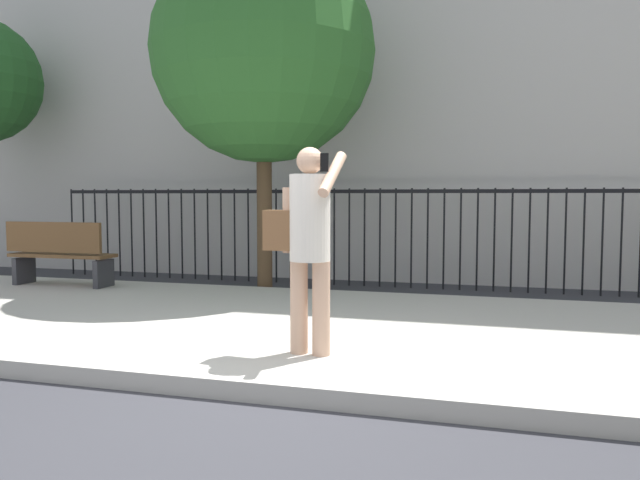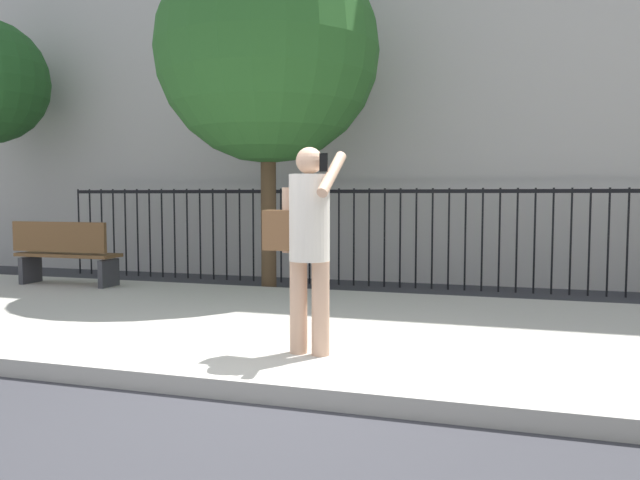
# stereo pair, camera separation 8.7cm
# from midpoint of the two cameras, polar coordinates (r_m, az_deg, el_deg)

# --- Properties ---
(ground_plane) EXTENTS (60.00, 60.00, 0.00)m
(ground_plane) POSITION_cam_midpoint_polar(r_m,az_deg,el_deg) (4.69, -7.65, -14.45)
(ground_plane) COLOR #333338
(sidewalk) EXTENTS (28.00, 4.40, 0.15)m
(sidewalk) POSITION_cam_midpoint_polar(r_m,az_deg,el_deg) (6.67, 0.11, -8.14)
(sidewalk) COLOR #B2ADA3
(sidewalk) RESTS_ON ground
(building_facade) EXTENTS (28.00, 4.00, 9.89)m
(building_facade) POSITION_cam_midpoint_polar(r_m,az_deg,el_deg) (13.15, 8.24, 19.31)
(building_facade) COLOR #BCB7B2
(building_facade) RESTS_ON ground
(iron_fence) EXTENTS (12.03, 0.04, 1.60)m
(iron_fence) POSITION_cam_midpoint_polar(r_m,az_deg,el_deg) (10.13, 5.95, 1.44)
(iron_fence) COLOR black
(iron_fence) RESTS_ON ground
(pedestrian_on_phone) EXTENTS (0.67, 0.51, 1.74)m
(pedestrian_on_phone) POSITION_cam_midpoint_polar(r_m,az_deg,el_deg) (5.22, -1.66, 0.50)
(pedestrian_on_phone) COLOR tan
(pedestrian_on_phone) RESTS_ON sidewalk
(street_bench) EXTENTS (1.60, 0.45, 0.95)m
(street_bench) POSITION_cam_midpoint_polar(r_m,az_deg,el_deg) (9.98, -22.91, -1.03)
(street_bench) COLOR brown
(street_bench) RESTS_ON sidewalk
(street_tree_far) EXTENTS (3.26, 3.26, 5.22)m
(street_tree_far) POSITION_cam_midpoint_polar(r_m,az_deg,el_deg) (9.54, -5.45, 16.74)
(street_tree_far) COLOR #4C3823
(street_tree_far) RESTS_ON ground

